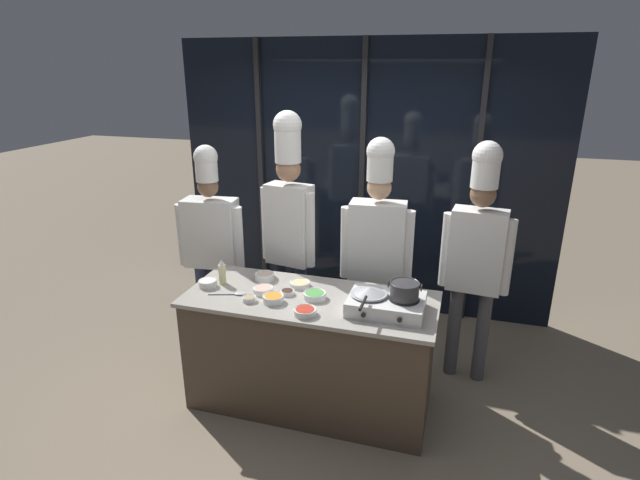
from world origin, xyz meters
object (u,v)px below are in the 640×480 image
chef_head (211,235)px  chef_line (377,241)px  prep_bowl_scallions (315,295)px  prep_bowl_chicken (265,276)px  portable_stove (386,304)px  chef_pastry (477,247)px  prep_bowl_mushrooms (249,299)px  serving_spoon_slotted (236,294)px  prep_bowl_chili_flakes (305,311)px  prep_bowl_rice (208,283)px  frying_pan (369,291)px  prep_bowl_carrots (273,298)px  prep_bowl_ginger (300,284)px  squeeze_bottle_oil (222,272)px  prep_bowl_shrimp (263,290)px  chef_sous (289,214)px  stock_pot (405,290)px  prep_bowl_soy_glaze (287,292)px

chef_head → chef_line: bearing=174.4°
prep_bowl_scallions → prep_bowl_chicken: prep_bowl_chicken is taller
portable_stove → chef_pastry: chef_pastry is taller
prep_bowl_mushrooms → serving_spoon_slotted: bearing=152.8°
prep_bowl_chili_flakes → prep_bowl_scallions: 0.25m
prep_bowl_rice → chef_pastry: size_ratio=0.07×
frying_pan → prep_bowl_carrots: size_ratio=2.94×
frying_pan → prep_bowl_ginger: size_ratio=2.84×
frying_pan → prep_bowl_ginger: 0.62m
prep_bowl_rice → prep_bowl_chicken: bearing=32.6°
chef_head → squeeze_bottle_oil: bearing=117.8°
prep_bowl_shrimp → prep_bowl_chili_flakes: bearing=-30.1°
chef_head → chef_pastry: (2.24, 0.03, 0.11)m
frying_pan → prep_bowl_rice: size_ratio=3.21×
prep_bowl_shrimp → chef_sous: bearing=93.5°
prep_bowl_shrimp → prep_bowl_ginger: size_ratio=0.96×
prep_bowl_carrots → chef_head: size_ratio=0.08×
chef_head → portable_stove: bearing=151.0°
stock_pot → prep_bowl_rice: (-1.46, 0.01, -0.14)m
squeeze_bottle_oil → prep_bowl_shrimp: bearing=-10.4°
prep_bowl_soy_glaze → serving_spoon_slotted: prep_bowl_soy_glaze is taller
squeeze_bottle_oil → prep_bowl_scallions: squeeze_bottle_oil is taller
prep_bowl_mushrooms → chef_head: bearing=131.3°
prep_bowl_chili_flakes → prep_bowl_mushrooms: (-0.44, 0.08, -0.00)m
prep_bowl_carrots → prep_bowl_scallions: (0.26, 0.14, -0.00)m
prep_bowl_scallions → chef_head: bearing=150.4°
squeeze_bottle_oil → portable_stove: bearing=-4.2°
prep_bowl_rice → chef_head: size_ratio=0.08×
chef_sous → stock_pot: bearing=155.7°
squeeze_bottle_oil → prep_bowl_rice: size_ratio=1.42×
stock_pot → chef_line: chef_line is taller
squeeze_bottle_oil → prep_bowl_scallions: size_ratio=1.19×
prep_bowl_mushrooms → prep_bowl_soy_glaze: prep_bowl_mushrooms is taller
portable_stove → stock_pot: 0.17m
prep_bowl_chili_flakes → chef_head: (-1.16, 0.90, 0.12)m
portable_stove → chef_line: size_ratio=0.26×
portable_stove → prep_bowl_rice: (-1.34, 0.01, -0.02)m
stock_pot → serving_spoon_slotted: stock_pot is taller
prep_bowl_soy_glaze → prep_bowl_mushrooms: bearing=-139.9°
portable_stove → prep_bowl_ginger: portable_stove is taller
prep_bowl_carrots → prep_bowl_chicken: size_ratio=1.01×
chef_head → stock_pot: bearing=152.4°
prep_bowl_shrimp → prep_bowl_soy_glaze: prep_bowl_shrimp is taller
stock_pot → prep_bowl_soy_glaze: stock_pot is taller
portable_stove → squeeze_bottle_oil: (-1.26, 0.09, 0.04)m
chef_line → prep_bowl_shrimp: bearing=40.6°
squeeze_bottle_oil → prep_bowl_chili_flakes: size_ratio=1.25×
prep_bowl_chili_flakes → prep_bowl_chicken: prep_bowl_chicken is taller
prep_bowl_carrots → prep_bowl_mushrooms: size_ratio=1.55×
portable_stove → prep_bowl_chili_flakes: (-0.51, -0.20, -0.03)m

